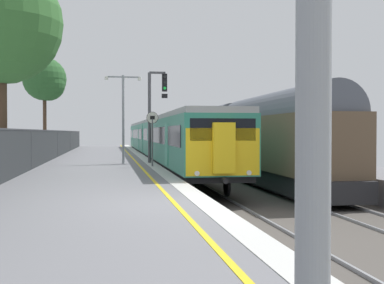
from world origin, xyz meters
name	(u,v)px	position (x,y,z in m)	size (l,w,h in m)	color
ground	(292,224)	(2.64, 0.00, -0.61)	(17.40, 110.00, 1.21)	slate
commuter_train_at_platform	(161,138)	(2.10, 26.44, 1.27)	(2.83, 42.91, 3.81)	#2D846B
freight_train_adjacent_track	(212,135)	(6.10, 26.00, 1.50)	(2.60, 44.43, 4.57)	#232326
signal_gantry	(154,106)	(0.62, 15.80, 3.20)	(1.10, 0.24, 5.13)	#47474C
speed_limit_sign	(152,132)	(0.25, 12.87, 1.76)	(0.59, 0.08, 2.76)	#59595B
platform_lamp_mid	(123,111)	(-1.13, 15.51, 2.92)	(2.00, 0.20, 4.87)	#93999E
background_tree_centre	(46,81)	(-7.30, 32.35, 6.19)	(3.75, 3.75, 8.24)	#473323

